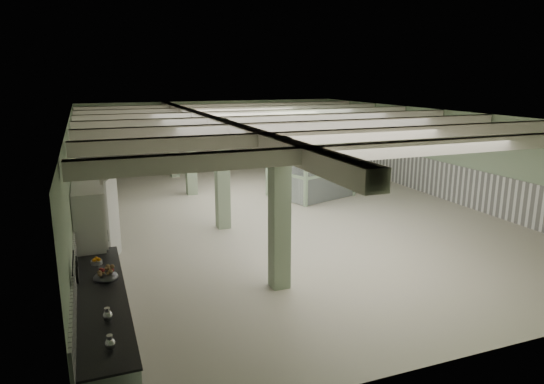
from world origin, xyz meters
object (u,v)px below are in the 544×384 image
object	(u,v)px
prep_counter	(102,317)
walkin_cooler	(90,225)
guard_booth	(311,156)
filing_cabinet	(351,176)

from	to	relation	value
prep_counter	walkin_cooler	xyz separation A→B (m)	(-0.08, 3.63, 0.77)
guard_booth	walkin_cooler	bearing A→B (deg)	-167.11
guard_booth	prep_counter	bearing A→B (deg)	-152.45
prep_counter	filing_cabinet	distance (m)	13.82
prep_counter	walkin_cooler	size ratio (longest dim) A/B	2.01
prep_counter	guard_booth	world-z (taller)	guard_booth
walkin_cooler	filing_cabinet	xyz separation A→B (m)	(10.65, 5.29, -0.52)
prep_counter	filing_cabinet	size ratio (longest dim) A/B	3.80
prep_counter	walkin_cooler	distance (m)	3.71
walkin_cooler	guard_booth	world-z (taller)	walkin_cooler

